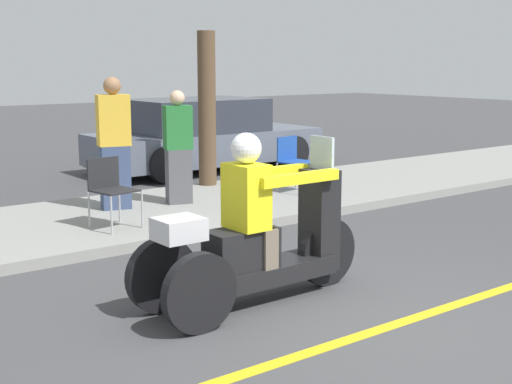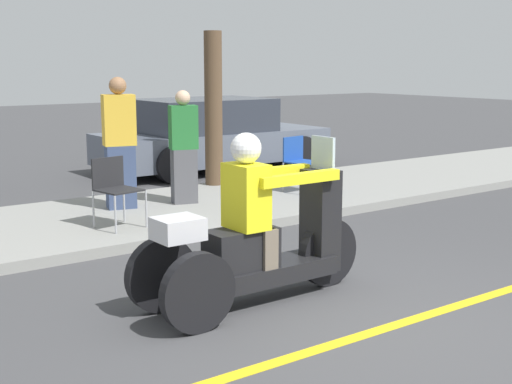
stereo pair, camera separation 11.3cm
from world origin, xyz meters
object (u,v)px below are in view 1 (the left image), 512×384
Objects in this scene: motorcycle_trike at (255,242)px; folding_chair_set_back at (293,158)px; spectator_near_curb at (178,149)px; tree_trunk at (207,109)px; parked_car_lot_far at (203,136)px; spectator_far_back at (114,146)px; folding_chair_curbside at (110,185)px.

folding_chair_set_back is at bearing 45.81° from motorcycle_trike.
tree_trunk is at bearing 41.45° from spectator_near_curb.
spectator_near_curb is 0.35× the size of parked_car_lot_far.
motorcycle_trike is 4.81m from folding_chair_set_back.
tree_trunk is (1.16, 1.02, 0.45)m from spectator_near_curb.
folding_chair_set_back is at bearing -8.72° from spectator_far_back.
tree_trunk is (2.56, 1.76, 0.70)m from folding_chair_curbside.
motorcycle_trike is 2.72× the size of folding_chair_set_back.
parked_car_lot_far is at bearing 44.94° from folding_chair_curbside.
spectator_far_back is at bearing -138.87° from parked_car_lot_far.
spectator_near_curb is (1.47, 3.67, 0.33)m from motorcycle_trike.
parked_car_lot_far is (3.85, 6.70, 0.11)m from motorcycle_trike.
folding_chair_curbside is (-1.40, -0.74, -0.25)m from spectator_near_curb.
spectator_near_curb reaches higher than folding_chair_set_back.
tree_trunk reaches higher than parked_car_lot_far.
spectator_near_curb reaches higher than folding_chair_curbside.
spectator_far_back is at bearing 167.08° from spectator_near_curb.
spectator_far_back reaches higher than folding_chair_set_back.
motorcycle_trike is 3.94m from spectator_far_back.
tree_trunk is (2.02, 0.82, 0.36)m from spectator_far_back.
spectator_far_back is 2.13× the size of folding_chair_set_back.
parked_car_lot_far is 2.44m from tree_trunk.
spectator_far_back reaches higher than spectator_near_curb.
motorcycle_trike is at bearing -119.25° from tree_trunk.
motorcycle_trike reaches higher than parked_car_lot_far.
spectator_near_curb is 1.90× the size of folding_chair_curbside.
folding_chair_set_back is (2.74, -0.42, -0.34)m from spectator_far_back.
motorcycle_trike is at bearing -134.19° from folding_chair_set_back.
spectator_near_curb is at bearing 173.24° from folding_chair_set_back.
spectator_near_curb is 1.61m from tree_trunk.
parked_car_lot_far reaches higher than folding_chair_curbside.
parked_car_lot_far is at bearing 81.28° from folding_chair_set_back.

